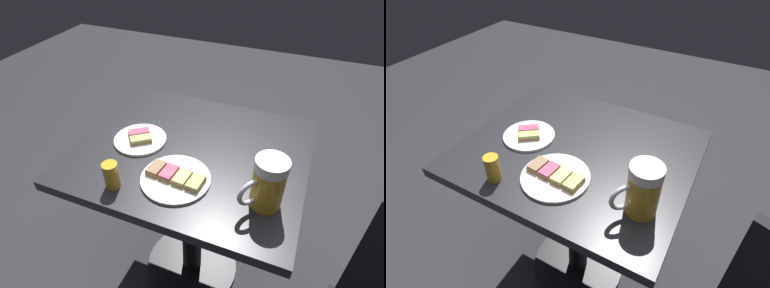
{
  "view_description": "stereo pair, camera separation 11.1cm",
  "coord_description": "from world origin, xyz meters",
  "views": [
    {
      "loc": [
        0.81,
        0.33,
        1.45
      ],
      "look_at": [
        0.0,
        0.0,
        0.77
      ],
      "focal_mm": 29.32,
      "sensor_mm": 36.0,
      "label": 1
    },
    {
      "loc": [
        0.76,
        0.43,
        1.45
      ],
      "look_at": [
        0.0,
        0.0,
        0.77
      ],
      "focal_mm": 29.32,
      "sensor_mm": 36.0,
      "label": 2
    }
  ],
  "objects": [
    {
      "name": "plate_near",
      "position": [
        0.17,
        0.01,
        0.76
      ],
      "size": [
        0.22,
        0.22,
        0.03
      ],
      "color": "white",
      "rests_on": "cafe_table"
    },
    {
      "name": "beer_mug",
      "position": [
        0.16,
        0.29,
        0.83
      ],
      "size": [
        0.13,
        0.12,
        0.17
      ],
      "color": "gold",
      "rests_on": "cafe_table"
    },
    {
      "name": "ground_plane",
      "position": [
        0.0,
        0.0,
        0.0
      ],
      "size": [
        6.0,
        6.0,
        0.0
      ],
      "primitive_type": "plane",
      "color": "#28282D"
    },
    {
      "name": "beer_glass_small",
      "position": [
        0.26,
        -0.16,
        0.79
      ],
      "size": [
        0.05,
        0.05,
        0.09
      ],
      "primitive_type": "cylinder",
      "color": "gold",
      "rests_on": "cafe_table"
    },
    {
      "name": "cafe_table",
      "position": [
        0.0,
        0.0,
        0.59
      ],
      "size": [
        0.69,
        0.8,
        0.75
      ],
      "color": "black",
      "rests_on": "ground_plane"
    },
    {
      "name": "plate_far",
      "position": [
        0.03,
        -0.19,
        0.76
      ],
      "size": [
        0.19,
        0.19,
        0.03
      ],
      "color": "white",
      "rests_on": "cafe_table"
    }
  ]
}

